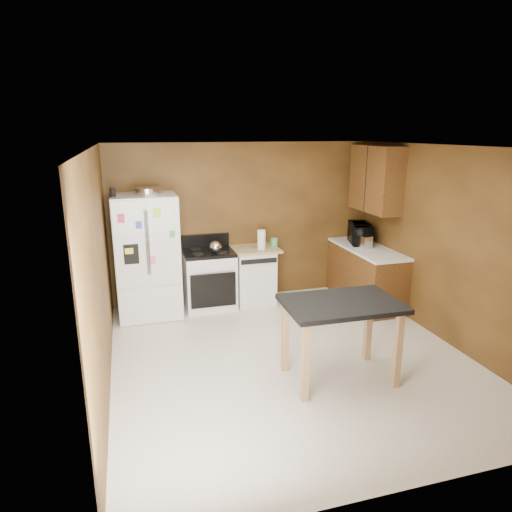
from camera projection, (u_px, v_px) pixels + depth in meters
name	position (u px, v px, depth m)	size (l,w,h in m)	color
floor	(290.00, 357.00, 5.56)	(4.50, 4.50, 0.00)	white
ceiling	(295.00, 147.00, 4.89)	(4.50, 4.50, 0.00)	white
wall_back	(244.00, 222.00, 7.31)	(4.20, 4.20, 0.00)	brown
wall_front	(407.00, 344.00, 3.14)	(4.20, 4.20, 0.00)	brown
wall_left	(100.00, 274.00, 4.67)	(4.50, 4.50, 0.00)	brown
wall_right	(448.00, 246.00, 5.78)	(4.50, 4.50, 0.00)	brown
roasting_pan	(148.00, 191.00, 6.41)	(0.39, 0.39, 0.10)	silver
pen_cup	(113.00, 192.00, 6.16)	(0.08, 0.08, 0.12)	black
kettle	(215.00, 247.00, 6.81)	(0.18, 0.18, 0.18)	silver
paper_towel	(261.00, 239.00, 7.06)	(0.13, 0.13, 0.30)	white
green_canister	(274.00, 242.00, 7.30)	(0.11, 0.11, 0.12)	#45B569
toaster	(363.00, 241.00, 7.14)	(0.16, 0.26, 0.19)	silver
microwave	(360.00, 234.00, 7.37)	(0.55, 0.37, 0.30)	black
refrigerator	(147.00, 256.00, 6.63)	(0.90, 0.80, 1.80)	white
gas_range	(209.00, 278.00, 7.05)	(0.76, 0.68, 1.10)	white
dishwasher	(254.00, 275.00, 7.27)	(0.78, 0.63, 0.89)	white
right_cabinets	(369.00, 246.00, 7.18)	(0.63, 1.58, 2.45)	brown
island	(341.00, 314.00, 4.89)	(1.25, 0.85, 0.91)	black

